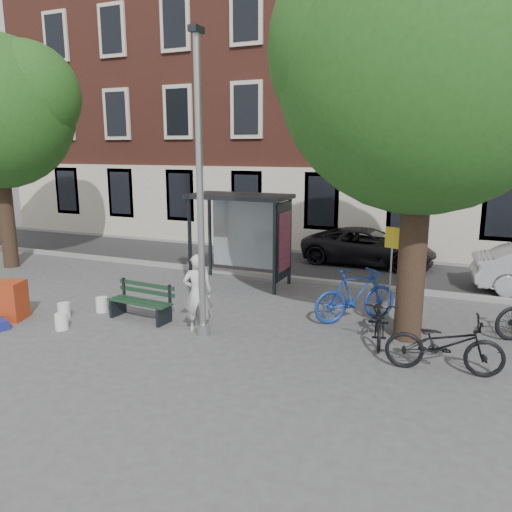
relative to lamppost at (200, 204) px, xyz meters
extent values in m
plane|color=#4C4C4F|center=(0.00, 0.00, -2.78)|extent=(90.00, 90.00, 0.00)
cube|color=#28282B|center=(0.00, 7.00, -2.78)|extent=(40.00, 4.00, 0.01)
cube|color=gray|center=(0.00, 5.00, -2.72)|extent=(40.00, 0.25, 0.12)
cube|color=gray|center=(0.00, 9.00, -2.72)|extent=(40.00, 0.25, 0.12)
cube|color=brown|center=(0.00, 13.00, 4.22)|extent=(30.00, 8.00, 14.00)
cylinder|color=#9EA0A3|center=(0.00, 0.00, 0.22)|extent=(0.14, 0.14, 6.00)
cylinder|color=#9EA0A3|center=(0.00, 0.00, -2.66)|extent=(0.28, 0.28, 0.24)
cube|color=#1E2328|center=(0.00, 0.00, 3.27)|extent=(0.18, 0.35, 0.12)
cylinder|color=black|center=(4.00, 1.50, -1.08)|extent=(0.56, 0.56, 3.40)
sphere|color=#235118|center=(4.00, 1.50, 2.62)|extent=(5.60, 5.60, 5.60)
sphere|color=#235118|center=(4.90, 1.90, 3.12)|extent=(3.92, 3.92, 3.92)
sphere|color=#235118|center=(3.20, 1.20, 2.92)|extent=(4.20, 4.20, 4.20)
sphere|color=#235118|center=(4.20, 0.60, 3.22)|extent=(3.64, 3.64, 3.64)
cylinder|color=black|center=(-9.00, 3.00, -1.18)|extent=(0.48, 0.48, 3.20)
sphere|color=#235118|center=(-8.10, 3.40, 2.72)|extent=(3.36, 3.36, 3.36)
cube|color=#1E2328|center=(-2.30, 3.40, -1.53)|extent=(0.08, 0.08, 2.50)
cube|color=#1E2328|center=(0.30, 3.40, -1.53)|extent=(0.08, 0.08, 2.50)
cube|color=#1E2328|center=(-2.30, 4.60, -1.53)|extent=(0.08, 0.08, 2.50)
cube|color=#1E2328|center=(0.30, 4.60, -1.53)|extent=(0.08, 0.08, 2.50)
cube|color=#1E2328|center=(-1.00, 4.00, -0.22)|extent=(2.85, 1.45, 0.12)
cube|color=#8C999E|center=(-1.00, 4.60, -1.41)|extent=(2.34, 0.04, 2.00)
cube|color=#1E2328|center=(0.30, 4.00, -1.41)|extent=(0.12, 1.14, 2.12)
cube|color=#D84C19|center=(0.37, 4.00, -1.41)|extent=(0.02, 0.90, 1.62)
imported|color=silver|center=(-0.19, 0.13, -1.93)|extent=(0.75, 0.67, 1.71)
cube|color=#1E2328|center=(-2.48, 0.33, -2.58)|extent=(0.11, 0.50, 0.41)
cube|color=#1E2328|center=(-1.13, 0.22, -2.58)|extent=(0.11, 0.50, 0.41)
cube|color=#183621|center=(-1.82, 0.11, -2.36)|extent=(1.59, 0.23, 0.04)
cube|color=#183621|center=(-1.80, 0.27, -2.36)|extent=(1.59, 0.23, 0.04)
cube|color=#183621|center=(-1.79, 0.44, -2.36)|extent=(1.59, 0.23, 0.04)
cube|color=#183621|center=(-1.78, 0.53, -2.18)|extent=(1.59, 0.17, 0.09)
cube|color=#183621|center=(-1.78, 0.53, -2.01)|extent=(1.59, 0.17, 0.09)
imported|color=black|center=(4.77, 0.07, -2.26)|extent=(2.07, 0.93, 1.05)
imported|color=navy|center=(2.77, 2.12, -2.16)|extent=(1.92, 1.82, 1.24)
imported|color=black|center=(3.49, 1.09, -2.32)|extent=(0.93, 1.85, 0.93)
imported|color=black|center=(1.93, 8.05, -2.17)|extent=(4.49, 2.21, 1.23)
cube|color=#A63416|center=(-4.71, -0.93, -2.33)|extent=(1.04, 0.85, 0.90)
cylinder|color=white|center=(-3.00, -0.93, -2.60)|extent=(0.29, 0.29, 0.36)
cylinder|color=white|center=(-3.51, -0.33, -2.60)|extent=(0.28, 0.28, 0.36)
cylinder|color=white|center=(-3.00, 0.37, -2.60)|extent=(0.37, 0.37, 0.36)
cylinder|color=#9EA0A3|center=(3.43, 2.69, -1.75)|extent=(0.04, 0.04, 2.07)
cube|color=yellow|center=(3.43, 2.69, -0.89)|extent=(0.35, 0.17, 0.48)
camera|label=1|loc=(4.97, -8.75, 1.07)|focal=35.00mm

